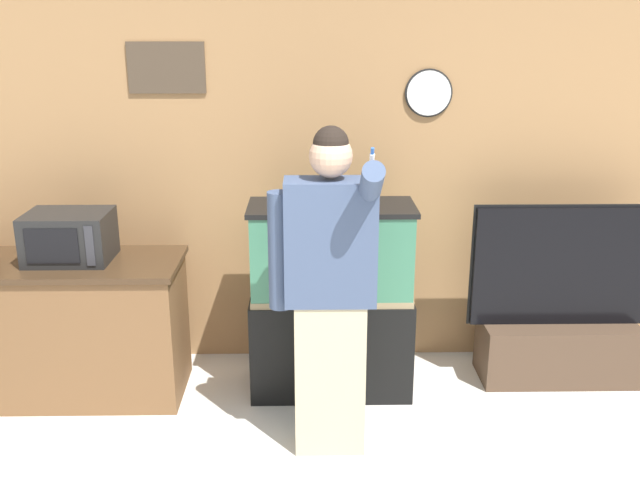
{
  "coord_description": "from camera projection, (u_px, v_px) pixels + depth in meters",
  "views": [
    {
      "loc": [
        0.0,
        -1.99,
        2.26
      ],
      "look_at": [
        0.06,
        1.8,
        1.05
      ],
      "focal_mm": 40.0,
      "sensor_mm": 36.0,
      "label": 1
    }
  ],
  "objects": [
    {
      "name": "aquarium_on_stand",
      "position": [
        331.0,
        300.0,
        4.44
      ],
      "size": [
        1.0,
        0.45,
        1.22
      ],
      "color": "black",
      "rests_on": "ground_plane"
    },
    {
      "name": "tv_on_stand",
      "position": [
        558.0,
        330.0,
        4.66
      ],
      "size": [
        1.21,
        0.4,
        1.18
      ],
      "color": "#4C3828",
      "rests_on": "ground_plane"
    },
    {
      "name": "wall_back_paneled",
      "position": [
        308.0,
        174.0,
        4.74
      ],
      "size": [
        10.0,
        0.08,
        2.6
      ],
      "color": "#A87A4C",
      "rests_on": "ground_plane"
    },
    {
      "name": "counter_island",
      "position": [
        52.0,
        328.0,
        4.44
      ],
      "size": [
        1.64,
        0.64,
        0.88
      ],
      "color": "brown",
      "rests_on": "ground_plane"
    },
    {
      "name": "microwave",
      "position": [
        69.0,
        237.0,
        4.28
      ],
      "size": [
        0.49,
        0.39,
        0.3
      ],
      "color": "black",
      "rests_on": "counter_island"
    },
    {
      "name": "person_standing",
      "position": [
        328.0,
        291.0,
        3.71
      ],
      "size": [
        0.56,
        0.42,
        1.79
      ],
      "color": "#BCAD89",
      "rests_on": "ground_plane"
    }
  ]
}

